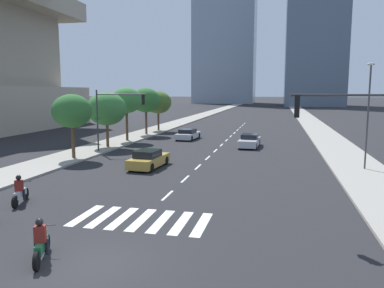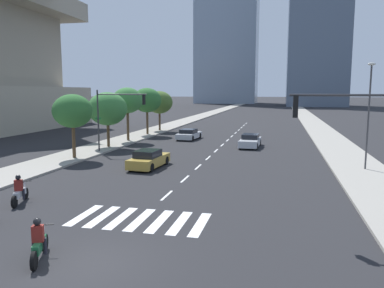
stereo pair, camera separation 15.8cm
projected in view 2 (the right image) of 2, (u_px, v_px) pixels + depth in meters
name	position (u px, v px, depth m)	size (l,w,h in m)	color
ground_plane	(90.00, 265.00, 12.26)	(800.00, 800.00, 0.00)	#232326
sidewalk_east	(336.00, 146.00, 38.58)	(4.00, 260.00, 0.15)	gray
sidewalk_west	(126.00, 139.00, 43.78)	(4.00, 260.00, 0.15)	gray
crosswalk_near	(140.00, 219.00, 16.59)	(5.85, 2.99, 0.01)	silver
lane_divider_center	(228.00, 140.00, 43.60)	(0.14, 50.00, 0.01)	silver
motorcycle_lead	(20.00, 192.00, 18.92)	(0.95, 2.07, 1.49)	black
motorcycle_trailing	(39.00, 243.00, 12.53)	(1.03, 1.96, 1.49)	black
sedan_silver_0	(250.00, 141.00, 38.24)	(2.01, 4.65, 1.29)	#B7BABF
sedan_gold_1	(149.00, 159.00, 27.84)	(2.05, 4.39, 1.34)	#B28E38
sedan_silver_2	(189.00, 135.00, 44.35)	(2.25, 4.51, 1.23)	#B7BABF
traffic_signal_near	(361.00, 131.00, 14.70)	(4.73, 0.28, 5.69)	#333335
traffic_signal_far	(116.00, 109.00, 33.89)	(5.00, 0.28, 5.58)	#333335
street_lamp_east	(369.00, 108.00, 26.14)	(0.50, 0.24, 7.38)	#3F3F42
street_tree_nearest	(72.00, 111.00, 30.88)	(3.23, 3.23, 5.23)	#4C3823
street_tree_second	(108.00, 109.00, 37.11)	(3.83, 3.83, 5.37)	#4C3823
street_tree_third	(127.00, 101.00, 41.84)	(3.34, 3.34, 5.87)	#4C3823
street_tree_fourth	(147.00, 100.00, 47.98)	(3.64, 3.64, 5.88)	#4C3823
street_tree_fifth	(159.00, 102.00, 52.93)	(3.69, 3.69, 5.50)	#4C3823
office_tower_left_skyline	(228.00, 8.00, 177.22)	(28.35, 21.08, 101.50)	#8C9EB2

